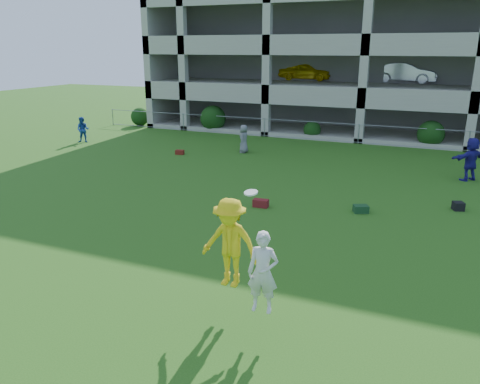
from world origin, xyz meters
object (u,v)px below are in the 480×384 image
at_px(bystander_a, 83,130).
at_px(crate_d, 458,206).
at_px(parking_garage, 384,41).
at_px(bystander_c, 244,139).
at_px(frisbee_contest, 236,248).
at_px(bystander_d, 471,159).

relative_size(bystander_a, crate_d, 4.42).
distance_m(bystander_a, parking_garage, 22.06).
xyz_separation_m(bystander_a, bystander_c, (10.11, 1.13, -0.01)).
bearing_deg(bystander_a, frisbee_contest, -63.60).
height_order(bystander_c, parking_garage, parking_garage).
distance_m(bystander_c, frisbee_contest, 16.31).
bearing_deg(frisbee_contest, crate_d, 63.50).
distance_m(bystander_c, bystander_d, 11.26).
bearing_deg(bystander_a, bystander_d, -23.39).
distance_m(bystander_a, bystander_c, 10.17).
height_order(bystander_a, bystander_d, bystander_d).
height_order(bystander_a, bystander_c, bystander_a).
xyz_separation_m(crate_d, frisbee_contest, (-4.63, -9.28, 1.39)).
distance_m(bystander_c, parking_garage, 15.61).
bearing_deg(crate_d, parking_garage, 105.22).
xyz_separation_m(bystander_a, parking_garage, (15.50, 14.80, 5.24)).
distance_m(frisbee_contest, parking_garage, 29.15).
xyz_separation_m(bystander_c, parking_garage, (5.38, 13.68, 5.25)).
height_order(bystander_c, bystander_d, bystander_d).
bearing_deg(parking_garage, bystander_d, -68.96).
xyz_separation_m(bystander_a, bystander_d, (21.28, -0.24, 0.17)).
relative_size(frisbee_contest, parking_garage, 0.08).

